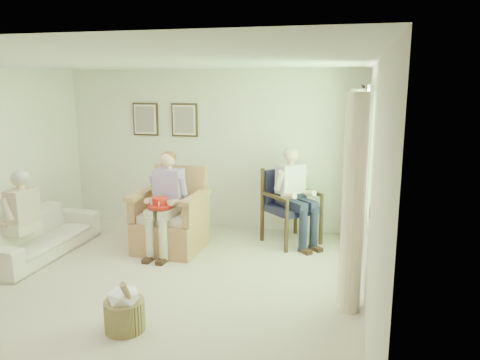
{
  "coord_description": "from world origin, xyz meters",
  "views": [
    {
      "loc": [
        2.32,
        -4.61,
        2.39
      ],
      "look_at": [
        0.77,
        1.61,
        1.05
      ],
      "focal_mm": 35.0,
      "sensor_mm": 36.0,
      "label": 1
    }
  ],
  "objects_px": {
    "sofa": "(39,234)",
    "red_hat": "(160,204)",
    "wood_armchair": "(293,203)",
    "wicker_armchair": "(171,224)",
    "person_sofa": "(18,213)",
    "hatbox": "(124,308)",
    "person_dark": "(291,189)",
    "person_wicker": "(166,195)"
  },
  "relations": [
    {
      "from": "hatbox",
      "to": "person_sofa",
      "type": "bearing_deg",
      "value": 150.15
    },
    {
      "from": "wood_armchair",
      "to": "person_sofa",
      "type": "xyz_separation_m",
      "value": [
        -3.39,
        -1.82,
        0.11
      ]
    },
    {
      "from": "sofa",
      "to": "red_hat",
      "type": "xyz_separation_m",
      "value": [
        1.72,
        0.31,
        0.48
      ]
    },
    {
      "from": "hatbox",
      "to": "wood_armchair",
      "type": "bearing_deg",
      "value": 68.22
    },
    {
      "from": "wicker_armchair",
      "to": "red_hat",
      "type": "height_order",
      "value": "wicker_armchair"
    },
    {
      "from": "wood_armchair",
      "to": "red_hat",
      "type": "bearing_deg",
      "value": 168.86
    },
    {
      "from": "wicker_armchair",
      "to": "wood_armchair",
      "type": "bearing_deg",
      "value": 28.33
    },
    {
      "from": "red_hat",
      "to": "hatbox",
      "type": "xyz_separation_m",
      "value": [
        0.44,
        -1.91,
        -0.54
      ]
    },
    {
      "from": "wicker_armchair",
      "to": "wood_armchair",
      "type": "height_order",
      "value": "wicker_armchair"
    },
    {
      "from": "sofa",
      "to": "person_sofa",
      "type": "height_order",
      "value": "person_sofa"
    },
    {
      "from": "sofa",
      "to": "hatbox",
      "type": "bearing_deg",
      "value": -126.52
    },
    {
      "from": "person_dark",
      "to": "person_sofa",
      "type": "height_order",
      "value": "person_dark"
    },
    {
      "from": "wicker_armchair",
      "to": "sofa",
      "type": "bearing_deg",
      "value": -156.62
    },
    {
      "from": "hatbox",
      "to": "red_hat",
      "type": "bearing_deg",
      "value": 102.97
    },
    {
      "from": "person_dark",
      "to": "red_hat",
      "type": "xyz_separation_m",
      "value": [
        -1.66,
        -0.97,
        -0.09
      ]
    },
    {
      "from": "person_wicker",
      "to": "red_hat",
      "type": "height_order",
      "value": "person_wicker"
    },
    {
      "from": "person_wicker",
      "to": "person_dark",
      "type": "height_order",
      "value": "person_dark"
    },
    {
      "from": "person_sofa",
      "to": "person_dark",
      "type": "bearing_deg",
      "value": 121.13
    },
    {
      "from": "wood_armchair",
      "to": "person_dark",
      "type": "bearing_deg",
      "value": -135.91
    },
    {
      "from": "sofa",
      "to": "wicker_armchair",
      "type": "bearing_deg",
      "value": -69.12
    },
    {
      "from": "wicker_armchair",
      "to": "person_wicker",
      "type": "xyz_separation_m",
      "value": [
        0.0,
        -0.16,
        0.47
      ]
    },
    {
      "from": "wood_armchair",
      "to": "person_wicker",
      "type": "xyz_separation_m",
      "value": [
        -1.65,
        -0.95,
        0.25
      ]
    },
    {
      "from": "red_hat",
      "to": "person_dark",
      "type": "bearing_deg",
      "value": 30.36
    },
    {
      "from": "person_wicker",
      "to": "person_dark",
      "type": "xyz_separation_m",
      "value": [
        1.65,
        0.77,
        0.01
      ]
    },
    {
      "from": "wood_armchair",
      "to": "sofa",
      "type": "relative_size",
      "value": 0.55
    },
    {
      "from": "sofa",
      "to": "red_hat",
      "type": "relative_size",
      "value": 5.98
    },
    {
      "from": "wicker_armchair",
      "to": "person_dark",
      "type": "bearing_deg",
      "value": 23.05
    },
    {
      "from": "person_sofa",
      "to": "hatbox",
      "type": "relative_size",
      "value": 2.14
    },
    {
      "from": "wood_armchair",
      "to": "person_wicker",
      "type": "distance_m",
      "value": 1.92
    },
    {
      "from": "person_dark",
      "to": "wood_armchair",
      "type": "bearing_deg",
      "value": 44.09
    },
    {
      "from": "person_sofa",
      "to": "person_wicker",
      "type": "bearing_deg",
      "value": 121.8
    },
    {
      "from": "person_dark",
      "to": "hatbox",
      "type": "distance_m",
      "value": 3.19
    },
    {
      "from": "wood_armchair",
      "to": "hatbox",
      "type": "xyz_separation_m",
      "value": [
        -1.22,
        -3.06,
        -0.37
      ]
    },
    {
      "from": "sofa",
      "to": "red_hat",
      "type": "height_order",
      "value": "red_hat"
    },
    {
      "from": "wicker_armchair",
      "to": "sofa",
      "type": "distance_m",
      "value": 1.86
    },
    {
      "from": "wood_armchair",
      "to": "hatbox",
      "type": "relative_size",
      "value": 1.87
    },
    {
      "from": "hatbox",
      "to": "wicker_armchair",
      "type": "bearing_deg",
      "value": 100.71
    },
    {
      "from": "sofa",
      "to": "red_hat",
      "type": "bearing_deg",
      "value": -79.92
    },
    {
      "from": "person_sofa",
      "to": "red_hat",
      "type": "distance_m",
      "value": 1.85
    },
    {
      "from": "person_sofa",
      "to": "hatbox",
      "type": "distance_m",
      "value": 2.54
    },
    {
      "from": "person_wicker",
      "to": "wicker_armchair",
      "type": "bearing_deg",
      "value": 92.51
    },
    {
      "from": "person_dark",
      "to": "hatbox",
      "type": "height_order",
      "value": "person_dark"
    }
  ]
}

